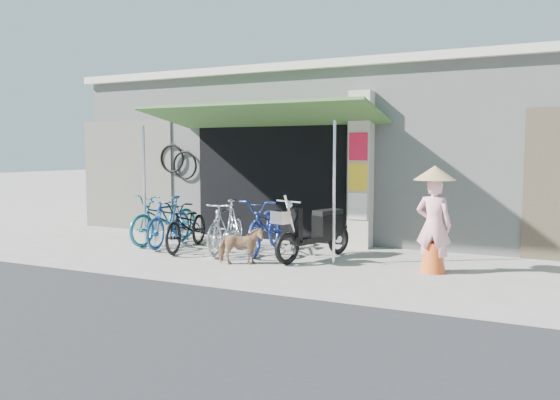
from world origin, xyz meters
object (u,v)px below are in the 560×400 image
at_px(bike_black, 187,225).
at_px(nun, 434,219).
at_px(moped, 316,231).
at_px(bike_silver, 226,226).
at_px(bike_blue, 169,222).
at_px(bike_navy, 266,225).
at_px(bike_teal, 165,218).
at_px(street_dog, 240,246).

relative_size(bike_black, nun, 1.09).
distance_m(bike_black, moped, 2.55).
bearing_deg(nun, bike_silver, 1.14).
bearing_deg(bike_blue, bike_navy, 1.67).
relative_size(bike_teal, bike_blue, 1.18).
bearing_deg(bike_navy, bike_blue, 177.84).
distance_m(bike_black, bike_silver, 0.84).
relative_size(bike_silver, nun, 0.99).
distance_m(bike_navy, street_dog, 1.24).
xyz_separation_m(street_dog, moped, (0.94, 1.00, 0.17)).
distance_m(moped, nun, 2.07).
bearing_deg(bike_black, moped, -7.16).
relative_size(bike_silver, street_dog, 2.19).
distance_m(bike_blue, street_dog, 2.33).
xyz_separation_m(bike_teal, bike_navy, (2.33, -0.06, -0.01)).
distance_m(bike_silver, street_dog, 1.13).
xyz_separation_m(bike_blue, bike_silver, (1.36, -0.13, -0.00)).
relative_size(bike_black, bike_navy, 0.94).
bearing_deg(moped, bike_blue, -158.92).
bearing_deg(street_dog, nun, -104.03).
xyz_separation_m(bike_navy, nun, (3.11, -0.47, 0.32)).
xyz_separation_m(bike_silver, street_dog, (0.76, -0.82, -0.18)).
xyz_separation_m(bike_silver, nun, (3.72, -0.08, 0.33)).
height_order(bike_blue, bike_navy, bike_navy).
distance_m(street_dog, nun, 3.09).
distance_m(bike_black, nun, 4.58).
xyz_separation_m(bike_teal, bike_silver, (1.71, -0.45, -0.01)).
xyz_separation_m(bike_silver, bike_navy, (0.61, 0.40, 0.01)).
bearing_deg(bike_blue, bike_silver, -11.37).
relative_size(bike_teal, bike_silver, 1.18).
relative_size(bike_teal, moped, 1.06).
distance_m(bike_silver, bike_navy, 0.73).
distance_m(bike_silver, nun, 3.74).
height_order(bike_blue, street_dog, bike_blue).
xyz_separation_m(street_dog, nun, (2.96, 0.75, 0.51)).
bearing_deg(bike_navy, nun, -18.58).
bearing_deg(moped, bike_silver, -153.98).
relative_size(bike_blue, bike_silver, 1.00).
height_order(bike_navy, moped, moped).
height_order(bike_teal, bike_black, bike_teal).
relative_size(bike_navy, street_dog, 2.55).
distance_m(bike_black, bike_navy, 1.52).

